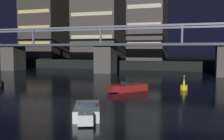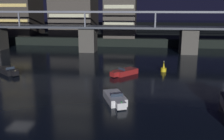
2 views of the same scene
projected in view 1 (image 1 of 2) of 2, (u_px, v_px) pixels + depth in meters
The scene contains 8 objects.
far_riverbank at pixel (147, 59), 98.31m from camera, with size 240.00×80.00×2.20m, color black.
river_bridge at pixel (106, 53), 52.55m from camera, with size 98.17×6.40×9.38m.
tower_west_low at pixel (45, 21), 74.36m from camera, with size 10.69×11.38×22.09m.
tower_west_tall at pixel (100, 6), 70.21m from camera, with size 12.28×12.53×29.68m.
tower_central at pixel (148, 18), 62.50m from camera, with size 8.34×11.80×21.04m.
speedboat_near_right at pixel (129, 88), 29.86m from camera, with size 4.21×4.55×1.16m.
speedboat_mid_center at pixel (87, 111), 18.50m from camera, with size 3.11×5.08×1.16m.
channel_buoy at pixel (184, 86), 30.60m from camera, with size 0.90×0.90×1.76m.
Camera 1 is at (17.52, -14.54, 4.96)m, focal length 40.77 mm.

